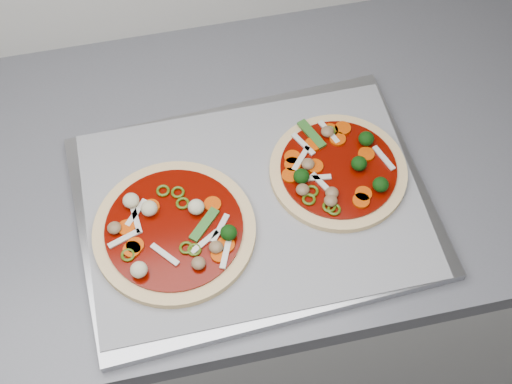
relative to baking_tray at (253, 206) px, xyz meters
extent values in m
cube|color=silver|center=(0.22, 0.08, -0.48)|extent=(3.60, 0.60, 0.86)
cube|color=slate|center=(0.22, 0.08, -0.03)|extent=(3.60, 0.60, 0.04)
cube|color=#99999E|center=(0.00, 0.00, 0.00)|extent=(0.53, 0.40, 0.02)
cube|color=gray|center=(0.00, 0.00, 0.01)|extent=(0.49, 0.36, 0.00)
cylinder|color=#E5C57F|center=(-0.12, -0.03, 0.02)|extent=(0.26, 0.26, 0.01)
cylinder|color=#690300|center=(-0.12, -0.03, 0.03)|extent=(0.22, 0.22, 0.00)
torus|color=#39500D|center=(-0.19, -0.06, 0.03)|extent=(0.03, 0.03, 0.00)
cube|color=silver|center=(-0.17, 0.01, 0.03)|extent=(0.04, 0.04, 0.00)
cylinder|color=#D14D02|center=(-0.18, -0.04, 0.03)|extent=(0.03, 0.03, 0.00)
cube|color=silver|center=(-0.06, -0.04, 0.03)|extent=(0.03, 0.04, 0.00)
torus|color=#39500D|center=(-0.10, 0.01, 0.03)|extent=(0.02, 0.02, 0.00)
cube|color=silver|center=(-0.17, 0.00, 0.03)|extent=(0.01, 0.05, 0.00)
ellipsoid|color=brown|center=(-0.07, -0.07, 0.03)|extent=(0.03, 0.03, 0.01)
cube|color=silver|center=(-0.19, -0.03, 0.03)|extent=(0.05, 0.02, 0.00)
torus|color=#39500D|center=(-0.11, -0.06, 0.03)|extent=(0.02, 0.02, 0.00)
cylinder|color=#D14D02|center=(-0.19, -0.01, 0.03)|extent=(0.03, 0.03, 0.00)
cube|color=silver|center=(-0.08, -0.06, 0.03)|extent=(0.05, 0.03, 0.00)
ellipsoid|color=#093708|center=(-0.05, -0.06, 0.04)|extent=(0.03, 0.03, 0.02)
ellipsoid|color=beige|center=(-0.08, -0.01, 0.04)|extent=(0.03, 0.03, 0.02)
cube|color=silver|center=(-0.06, -0.08, 0.03)|extent=(0.03, 0.05, 0.00)
cube|color=silver|center=(-0.14, -0.07, 0.03)|extent=(0.04, 0.04, 0.00)
ellipsoid|color=beige|center=(-0.17, 0.02, 0.04)|extent=(0.03, 0.03, 0.02)
ellipsoid|color=brown|center=(-0.10, -0.09, 0.03)|extent=(0.03, 0.03, 0.01)
ellipsoid|color=beige|center=(-0.18, -0.09, 0.04)|extent=(0.03, 0.03, 0.02)
cylinder|color=#D14D02|center=(-0.18, -0.05, 0.03)|extent=(0.03, 0.03, 0.00)
cylinder|color=#D14D02|center=(-0.06, -0.08, 0.03)|extent=(0.03, 0.03, 0.00)
torus|color=#39500D|center=(-0.11, 0.03, 0.03)|extent=(0.02, 0.02, 0.00)
ellipsoid|color=brown|center=(-0.20, -0.01, 0.03)|extent=(0.02, 0.02, 0.01)
torus|color=#39500D|center=(-0.10, -0.07, 0.03)|extent=(0.02, 0.02, 0.00)
cube|color=#377028|center=(-0.08, -0.03, 0.03)|extent=(0.05, 0.05, 0.00)
cylinder|color=#D14D02|center=(-0.06, 0.00, 0.03)|extent=(0.03, 0.03, 0.00)
cylinder|color=#D14D02|center=(-0.05, -0.07, 0.03)|extent=(0.03, 0.03, 0.00)
torus|color=#39500D|center=(-0.13, 0.04, 0.03)|extent=(0.03, 0.03, 0.00)
cylinder|color=#D14D02|center=(-0.15, 0.01, 0.03)|extent=(0.03, 0.03, 0.00)
ellipsoid|color=beige|center=(-0.15, 0.01, 0.04)|extent=(0.03, 0.03, 0.02)
cylinder|color=#E5C57F|center=(0.13, 0.02, 0.02)|extent=(0.22, 0.22, 0.01)
cylinder|color=#690300|center=(0.13, 0.02, 0.02)|extent=(0.19, 0.19, 0.00)
torus|color=#39500D|center=(0.11, -0.05, 0.03)|extent=(0.02, 0.02, 0.00)
cylinder|color=#D14D02|center=(0.16, 0.09, 0.03)|extent=(0.03, 0.03, 0.00)
cube|color=silver|center=(0.09, 0.08, 0.03)|extent=(0.03, 0.05, 0.00)
ellipsoid|color=brown|center=(0.09, 0.04, 0.03)|extent=(0.03, 0.03, 0.01)
cube|color=silver|center=(0.14, 0.09, 0.03)|extent=(0.02, 0.05, 0.00)
cube|color=silver|center=(0.20, 0.02, 0.03)|extent=(0.02, 0.05, 0.00)
torus|color=#39500D|center=(0.09, -0.01, 0.03)|extent=(0.03, 0.03, 0.00)
ellipsoid|color=#093708|center=(0.18, -0.02, 0.04)|extent=(0.03, 0.03, 0.02)
cylinder|color=#D14D02|center=(0.06, 0.02, 0.03)|extent=(0.04, 0.04, 0.00)
cylinder|color=#D14D02|center=(0.14, 0.09, 0.03)|extent=(0.03, 0.03, 0.00)
ellipsoid|color=brown|center=(0.13, 0.09, 0.03)|extent=(0.03, 0.03, 0.01)
cylinder|color=#D14D02|center=(0.10, 0.03, 0.03)|extent=(0.03, 0.03, 0.00)
cube|color=silver|center=(0.10, 0.01, 0.03)|extent=(0.05, 0.01, 0.00)
torus|color=#39500D|center=(0.14, 0.09, 0.03)|extent=(0.02, 0.02, 0.00)
ellipsoid|color=brown|center=(0.11, -0.03, 0.03)|extent=(0.02, 0.02, 0.01)
cylinder|color=#D14D02|center=(0.07, 0.04, 0.03)|extent=(0.03, 0.03, 0.00)
ellipsoid|color=#093708|center=(0.19, 0.06, 0.04)|extent=(0.03, 0.03, 0.02)
ellipsoid|color=brown|center=(0.11, -0.02, 0.03)|extent=(0.02, 0.02, 0.01)
cylinder|color=#D14D02|center=(0.07, 0.06, 0.03)|extent=(0.03, 0.03, 0.00)
cylinder|color=#D14D02|center=(0.18, 0.04, 0.03)|extent=(0.03, 0.03, 0.00)
ellipsoid|color=#093708|center=(0.16, 0.02, 0.04)|extent=(0.03, 0.03, 0.02)
cylinder|color=#D14D02|center=(0.16, -0.03, 0.03)|extent=(0.03, 0.03, 0.00)
cylinder|color=#D14D02|center=(0.15, 0.07, 0.03)|extent=(0.04, 0.04, 0.00)
cube|color=silver|center=(0.10, 0.00, 0.03)|extent=(0.03, 0.05, 0.00)
torus|color=#39500D|center=(0.10, -0.04, 0.03)|extent=(0.03, 0.03, 0.00)
cylinder|color=#D14D02|center=(0.15, -0.04, 0.03)|extent=(0.03, 0.03, 0.00)
cylinder|color=#D14D02|center=(0.11, 0.07, 0.03)|extent=(0.03, 0.03, 0.00)
cube|color=#377028|center=(0.11, 0.09, 0.03)|extent=(0.03, 0.06, 0.00)
torus|color=#39500D|center=(0.08, -0.02, 0.03)|extent=(0.02, 0.02, 0.00)
ellipsoid|color=brown|center=(0.07, -0.01, 0.03)|extent=(0.02, 0.02, 0.01)
cube|color=silver|center=(0.08, 0.05, 0.03)|extent=(0.04, 0.04, 0.00)
ellipsoid|color=#093708|center=(0.07, 0.01, 0.04)|extent=(0.03, 0.03, 0.02)
camera|label=1|loc=(-0.11, -0.52, 0.91)|focal=50.00mm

